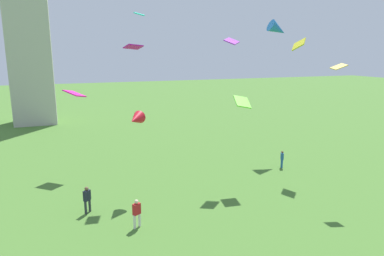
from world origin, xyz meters
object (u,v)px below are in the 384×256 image
(kite_flying_5, at_px, (139,14))
(kite_flying_9, at_px, (242,102))
(kite_flying_3, at_px, (133,47))
(kite_flying_6, at_px, (136,119))
(kite_flying_0, at_px, (339,67))
(kite_flying_8, at_px, (232,41))
(kite_flying_2, at_px, (299,44))
(person_2, at_px, (137,212))
(kite_flying_7, at_px, (74,93))
(person_1, at_px, (87,198))
(kite_flying_10, at_px, (278,29))
(person_0, at_px, (282,158))

(kite_flying_5, xyz_separation_m, kite_flying_9, (6.90, -3.69, -6.48))
(kite_flying_3, relative_size, kite_flying_6, 0.68)
(kite_flying_0, xyz_separation_m, kite_flying_8, (-5.26, 6.08, 1.85))
(kite_flying_2, distance_m, kite_flying_6, 15.44)
(person_2, relative_size, kite_flying_7, 0.87)
(kite_flying_7, height_order, kite_flying_8, kite_flying_8)
(kite_flying_3, height_order, kite_flying_8, kite_flying_8)
(person_1, relative_size, kite_flying_9, 1.04)
(kite_flying_3, distance_m, kite_flying_5, 8.03)
(kite_flying_0, height_order, kite_flying_7, kite_flying_0)
(person_2, height_order, kite_flying_6, kite_flying_6)
(kite_flying_5, relative_size, kite_flying_6, 0.77)
(person_1, relative_size, person_2, 1.01)
(kite_flying_7, bearing_deg, person_1, -40.00)
(kite_flying_5, height_order, kite_flying_9, kite_flying_5)
(kite_flying_3, bearing_deg, kite_flying_6, -121.39)
(person_1, xyz_separation_m, kite_flying_9, (11.77, 1.08, 5.56))
(kite_flying_7, bearing_deg, person_2, -27.82)
(kite_flying_2, relative_size, kite_flying_10, 0.83)
(kite_flying_0, relative_size, kite_flying_3, 0.89)
(kite_flying_6, distance_m, kite_flying_10, 18.95)
(person_0, relative_size, kite_flying_5, 1.23)
(person_2, relative_size, kite_flying_3, 1.58)
(kite_flying_6, distance_m, kite_flying_8, 10.03)
(kite_flying_9, bearing_deg, kite_flying_8, 12.75)
(kite_flying_3, relative_size, kite_flying_7, 0.55)
(person_2, height_order, kite_flying_7, kite_flying_7)
(kite_flying_0, bearing_deg, kite_flying_9, 151.22)
(kite_flying_8, bearing_deg, kite_flying_6, -34.07)
(kite_flying_3, distance_m, kite_flying_9, 10.44)
(kite_flying_6, bearing_deg, kite_flying_9, 34.40)
(kite_flying_8, relative_size, kite_flying_10, 0.74)
(person_2, xyz_separation_m, kite_flying_5, (2.28, 7.85, 12.05))
(kite_flying_0, bearing_deg, kite_flying_2, 87.54)
(person_0, bearing_deg, kite_flying_3, -40.42)
(kite_flying_7, relative_size, kite_flying_9, 1.19)
(kite_flying_2, relative_size, kite_flying_6, 1.14)
(kite_flying_3, xyz_separation_m, kite_flying_9, (8.94, 3.66, -3.96))
(kite_flying_5, bearing_deg, person_0, 99.92)
(kite_flying_5, distance_m, kite_flying_10, 15.46)
(person_1, distance_m, kite_flying_10, 24.52)
(person_0, relative_size, kite_flying_7, 0.76)
(kite_flying_3, xyz_separation_m, kite_flying_7, (-2.83, 11.51, -3.68))
(kite_flying_5, xyz_separation_m, kite_flying_10, (14.95, 3.91, -0.51))
(kite_flying_5, bearing_deg, kite_flying_2, 99.43)
(person_2, xyz_separation_m, kite_flying_8, (9.31, 6.38, 10.12))
(kite_flying_2, height_order, kite_flying_5, kite_flying_5)
(kite_flying_8, relative_size, kite_flying_9, 0.97)
(person_2, distance_m, kite_flying_6, 6.67)
(person_0, height_order, kite_flying_7, kite_flying_7)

